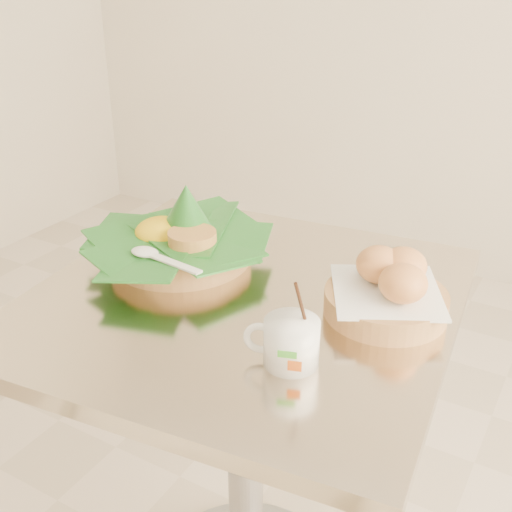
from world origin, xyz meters
The scene contains 4 objects.
cafe_table centered at (0.10, 0.03, 0.53)m, with size 0.77×0.77×0.75m.
rice_basket centered at (-0.08, 0.09, 0.79)m, with size 0.33×0.33×0.17m.
bread_basket centered at (0.33, 0.10, 0.79)m, with size 0.23×0.23×0.10m.
coffee_mug centered at (0.26, -0.10, 0.79)m, with size 0.11×0.08×0.14m.
Camera 1 is at (0.60, -0.79, 1.29)m, focal length 45.00 mm.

